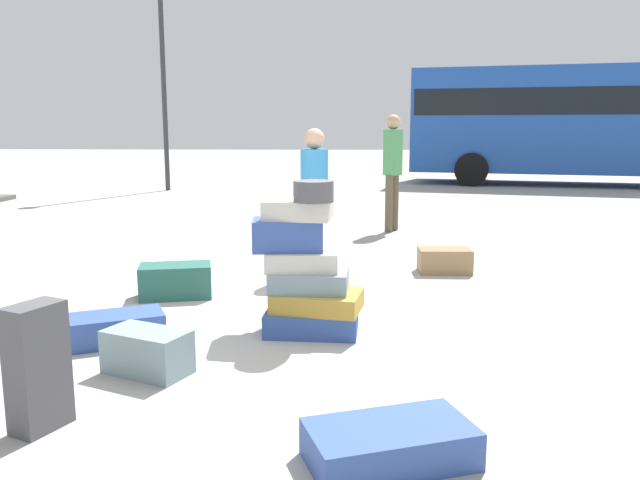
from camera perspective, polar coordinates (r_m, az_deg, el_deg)
ground_plane at (r=5.31m, az=-2.31°, el=-7.39°), size 80.00×80.00×0.00m
suitcase_tower at (r=5.02m, az=-1.30°, el=-2.72°), size 0.89×0.63×1.19m
suitcase_brown_behind_tower at (r=7.21m, az=10.99°, el=-1.80°), size 0.57×0.35×0.27m
suitcase_navy_left_side at (r=5.06m, az=-18.09°, el=-7.50°), size 0.85×0.65×0.22m
suitcase_slate_foreground_far at (r=4.39m, az=-15.07°, el=-9.56°), size 0.62×0.50×0.29m
suitcase_teal_right_side at (r=6.22m, az=-12.68°, el=-3.56°), size 0.72×0.50×0.31m
suitcase_navy_white_trunk at (r=3.24m, az=6.22°, el=-17.56°), size 0.88×0.66×0.19m
suitcase_charcoal_foreground_near at (r=3.75m, az=-23.76°, el=-10.29°), size 0.28×0.34×0.68m
person_bearded_onlooker at (r=9.86m, az=6.46°, el=6.87°), size 0.30×0.32×1.77m
person_tourist_with_camera at (r=6.96m, az=-0.50°, el=4.62°), size 0.30×0.34×1.57m
parked_bus at (r=19.22m, az=23.11°, el=9.96°), size 9.93×4.67×3.15m
lamp_post at (r=16.87m, az=-13.90°, el=18.03°), size 0.36×0.36×6.17m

